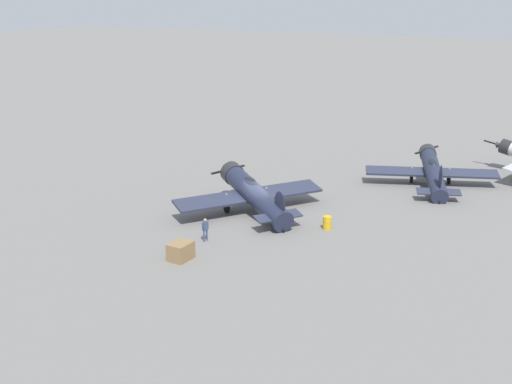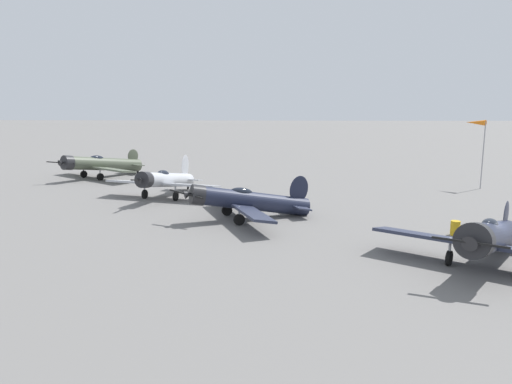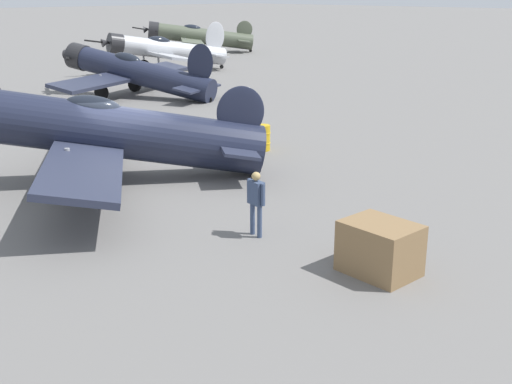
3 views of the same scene
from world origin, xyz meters
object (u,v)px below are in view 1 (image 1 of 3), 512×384
Objects in this scene: airplane_mid_apron at (433,171)px; fuel_drum at (327,223)px; airplane_foreground at (253,193)px; equipment_crate at (181,251)px; ground_crew_mechanic at (205,227)px.

fuel_drum is at bearing 142.85° from airplane_mid_apron.
airplane_mid_apron is at bearing 164.10° from fuel_drum.
fuel_drum is at bearing -150.15° from airplane_foreground.
airplane_mid_apron is 24.94m from equipment_crate.
airplane_mid_apron is at bearing -92.93° from airplane_foreground.
fuel_drum is (-5.94, 6.24, -0.49)m from ground_crew_mechanic.
airplane_mid_apron reaches higher than equipment_crate.
airplane_mid_apron reaches higher than fuel_drum.
ground_crew_mechanic is 3.35m from equipment_crate.
equipment_crate is (9.74, 0.24, -1.00)m from airplane_foreground.
ground_crew_mechanic is 1.69× the size of fuel_drum.
fuel_drum is (-9.25, 5.92, -0.08)m from equipment_crate.
ground_crew_mechanic is (19.61, -10.13, -0.40)m from airplane_mid_apron.
ground_crew_mechanic is 8.62m from fuel_drum.
equipment_crate is at bearing 103.98° from ground_crew_mechanic.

